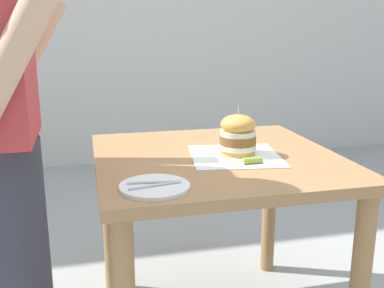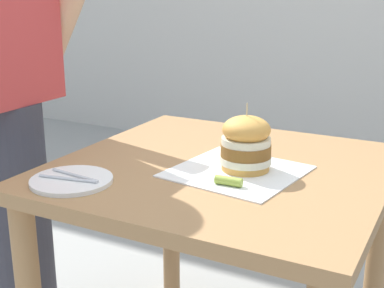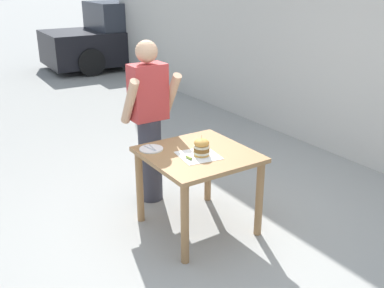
{
  "view_description": "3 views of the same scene",
  "coord_description": "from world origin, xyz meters",
  "px_view_note": "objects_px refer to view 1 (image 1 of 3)",
  "views": [
    {
      "loc": [
        -1.62,
        0.49,
        1.25
      ],
      "look_at": [
        0.0,
        0.1,
        0.82
      ],
      "focal_mm": 42.0,
      "sensor_mm": 36.0,
      "label": 1
    },
    {
      "loc": [
        -1.35,
        -0.61,
        1.28
      ],
      "look_at": [
        0.0,
        0.1,
        0.82
      ],
      "focal_mm": 50.0,
      "sensor_mm": 36.0,
      "label": 2
    },
    {
      "loc": [
        -2.09,
        -3.11,
        2.29
      ],
      "look_at": [
        0.0,
        0.1,
        0.82
      ],
      "focal_mm": 42.0,
      "sensor_mm": 36.0,
      "label": 3
    }
  ],
  "objects_px": {
    "patio_table": "(216,187)",
    "side_plate_with_forks": "(155,187)",
    "pickle_spear": "(252,160)",
    "sandwich": "(238,135)",
    "diner_across_table": "(4,144)"
  },
  "relations": [
    {
      "from": "patio_table",
      "to": "side_plate_with_forks",
      "type": "xyz_separation_m",
      "value": [
        -0.32,
        0.3,
        0.14
      ]
    },
    {
      "from": "pickle_spear",
      "to": "side_plate_with_forks",
      "type": "relative_size",
      "value": 0.33
    },
    {
      "from": "side_plate_with_forks",
      "to": "sandwich",
      "type": "bearing_deg",
      "value": -50.88
    },
    {
      "from": "side_plate_with_forks",
      "to": "diner_across_table",
      "type": "distance_m",
      "value": 0.53
    },
    {
      "from": "patio_table",
      "to": "pickle_spear",
      "type": "distance_m",
      "value": 0.23
    },
    {
      "from": "pickle_spear",
      "to": "side_plate_with_forks",
      "type": "bearing_deg",
      "value": 113.36
    },
    {
      "from": "side_plate_with_forks",
      "to": "diner_across_table",
      "type": "height_order",
      "value": "diner_across_table"
    },
    {
      "from": "sandwich",
      "to": "side_plate_with_forks",
      "type": "bearing_deg",
      "value": 129.12
    },
    {
      "from": "patio_table",
      "to": "side_plate_with_forks",
      "type": "distance_m",
      "value": 0.46
    },
    {
      "from": "sandwich",
      "to": "side_plate_with_forks",
      "type": "xyz_separation_m",
      "value": [
        -0.3,
        0.37,
        -0.07
      ]
    },
    {
      "from": "pickle_spear",
      "to": "patio_table",
      "type": "bearing_deg",
      "value": 29.85
    },
    {
      "from": "patio_table",
      "to": "sandwich",
      "type": "bearing_deg",
      "value": -101.16
    },
    {
      "from": "patio_table",
      "to": "sandwich",
      "type": "distance_m",
      "value": 0.23
    },
    {
      "from": "side_plate_with_forks",
      "to": "diner_across_table",
      "type": "relative_size",
      "value": 0.13
    },
    {
      "from": "side_plate_with_forks",
      "to": "diner_across_table",
      "type": "bearing_deg",
      "value": 63.73
    }
  ]
}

